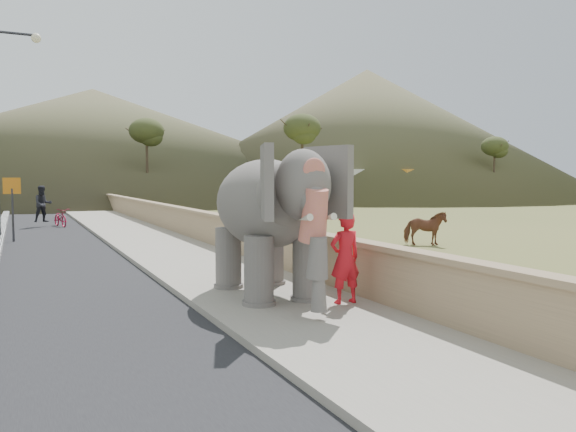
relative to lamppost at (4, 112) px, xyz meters
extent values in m
plane|color=olive|center=(4.69, -15.29, -4.87)|extent=(160.00, 160.00, 0.00)
cube|color=#9E9687|center=(4.69, -5.29, -4.80)|extent=(3.00, 120.00, 0.15)
cube|color=tan|center=(6.34, -5.29, -4.32)|extent=(0.30, 120.00, 1.10)
cylinder|color=#2D2C31|center=(0.49, 0.00, 2.93)|extent=(1.60, 0.10, 0.10)
sphere|color=#FFF2CC|center=(1.19, 0.00, 2.83)|extent=(0.36, 0.36, 0.36)
cylinder|color=#2D2D33|center=(0.19, -0.70, -3.87)|extent=(0.08, 0.08, 2.00)
cube|color=orange|center=(0.19, -0.70, -2.77)|extent=(0.60, 0.05, 0.60)
imported|color=brown|center=(13.34, -8.05, -4.26)|extent=(1.57, 1.37, 1.23)
imported|color=#A9A9B0|center=(24.66, 21.37, -4.15)|extent=(4.53, 2.76, 1.44)
cube|color=silver|center=(26.32, 18.98, -3.32)|extent=(11.26, 4.20, 3.10)
cube|color=orange|center=(36.27, 17.80, -3.32)|extent=(11.24, 4.01, 3.10)
cone|color=brown|center=(40.69, 36.71, 3.13)|extent=(56.00, 56.00, 16.00)
cone|color=brown|center=(9.69, 54.71, 2.13)|extent=(80.00, 80.00, 14.00)
imported|color=red|center=(5.64, -15.20, -3.90)|extent=(0.60, 0.39, 1.64)
imported|color=maroon|center=(2.22, 5.55, -4.43)|extent=(0.96, 1.79, 0.89)
imported|color=black|center=(1.45, 5.55, -3.74)|extent=(0.99, 0.85, 1.77)
camera|label=1|loc=(0.37, -23.75, -2.45)|focal=35.00mm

